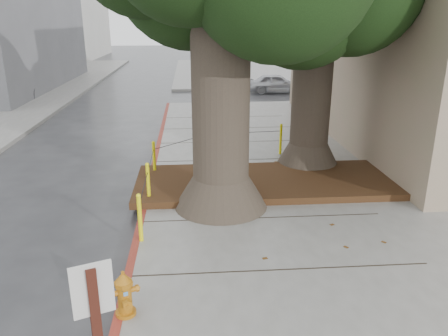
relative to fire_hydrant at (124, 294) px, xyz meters
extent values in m
plane|color=#28282B|center=(1.90, 0.96, -0.48)|extent=(140.00, 140.00, 0.00)
cube|color=slate|center=(7.90, 30.96, -0.41)|extent=(16.00, 20.00, 0.15)
cube|color=maroon|center=(-0.10, 3.46, -0.41)|extent=(0.14, 26.00, 0.16)
cube|color=black|center=(2.80, 4.86, -0.25)|extent=(6.40, 2.60, 0.16)
cube|color=silver|center=(17.90, 26.96, 4.02)|extent=(10.00, 10.00, 9.00)
cone|color=#4C3F33|center=(1.60, 3.66, 0.02)|extent=(2.04, 2.04, 0.70)
cylinder|color=#4C3F33|center=(1.60, 3.66, 2.05)|extent=(1.20, 1.20, 4.22)
cone|color=#4C3F33|center=(4.20, 6.16, 0.02)|extent=(1.77, 1.77, 0.70)
cylinder|color=#4C3F33|center=(4.20, 6.16, 1.84)|extent=(1.04, 1.04, 3.84)
cylinder|color=#FFF20E|center=(0.00, 2.16, 0.12)|extent=(0.08, 0.08, 0.90)
sphere|color=#FFF20E|center=(0.00, 2.16, 0.57)|extent=(0.09, 0.09, 0.09)
cylinder|color=#FFF20E|center=(0.00, 3.96, 0.12)|extent=(0.08, 0.08, 0.90)
sphere|color=#FFF20E|center=(0.00, 3.96, 0.57)|extent=(0.09, 0.09, 0.09)
cylinder|color=#FFF20E|center=(0.00, 5.76, 0.12)|extent=(0.08, 0.08, 0.90)
sphere|color=#FFF20E|center=(0.00, 5.76, 0.57)|extent=(0.09, 0.09, 0.09)
cylinder|color=#FFF20E|center=(1.50, 7.26, 0.12)|extent=(0.08, 0.08, 0.90)
sphere|color=#FFF20E|center=(1.50, 7.26, 0.57)|extent=(0.09, 0.09, 0.09)
cylinder|color=#FFF20E|center=(3.70, 7.46, 0.12)|extent=(0.08, 0.08, 0.90)
sphere|color=#FFF20E|center=(3.70, 7.46, 0.57)|extent=(0.09, 0.09, 0.09)
cylinder|color=black|center=(0.00, 3.06, 0.39)|extent=(0.02, 1.80, 0.02)
cylinder|color=black|center=(0.00, 4.86, 0.39)|extent=(0.02, 1.80, 0.02)
cylinder|color=black|center=(0.75, 6.51, 0.39)|extent=(1.51, 1.51, 0.02)
cylinder|color=black|center=(2.60, 7.36, 0.39)|extent=(2.20, 0.22, 0.02)
cylinder|color=#C07113|center=(0.00, 0.00, -0.31)|extent=(0.37, 0.37, 0.05)
cylinder|color=#C07113|center=(0.00, 0.00, -0.07)|extent=(0.25, 0.25, 0.44)
cylinder|color=#C07113|center=(0.00, 0.00, 0.16)|extent=(0.33, 0.33, 0.06)
cone|color=#C07113|center=(0.00, 0.00, 0.25)|extent=(0.31, 0.31, 0.12)
cylinder|color=#C07113|center=(0.00, 0.00, 0.33)|extent=(0.06, 0.06, 0.04)
cylinder|color=#C07113|center=(-0.11, -0.04, 0.04)|extent=(0.14, 0.12, 0.08)
cylinder|color=#C07113|center=(0.11, 0.04, 0.04)|extent=(0.14, 0.12, 0.08)
cylinder|color=#C07113|center=(0.04, -0.10, -0.07)|extent=(0.15, 0.16, 0.12)
cube|color=#5999D8|center=(0.03, -0.09, 0.06)|extent=(0.06, 0.02, 0.06)
cube|color=silver|center=(0.35, -2.91, 2.04)|extent=(0.24, 0.11, 0.35)
imported|color=#B2B2B7|center=(6.03, 20.02, 0.07)|extent=(3.42, 1.75, 1.11)
imported|color=maroon|center=(12.73, 20.60, 0.07)|extent=(3.48, 1.57, 1.11)
imported|color=black|center=(-8.08, 19.77, 0.13)|extent=(2.12, 4.39, 1.23)
camera|label=1|loc=(0.96, -5.21, 3.58)|focal=35.00mm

